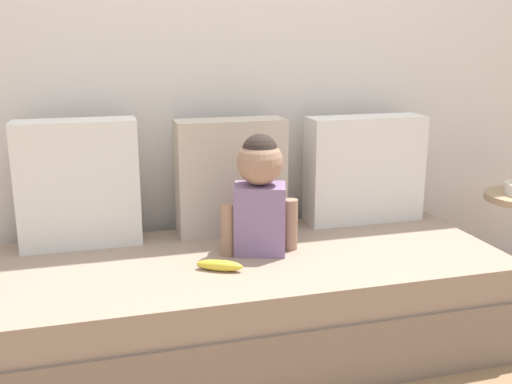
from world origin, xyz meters
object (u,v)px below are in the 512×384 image
throw_pillow_center (231,177)px  couch (250,302)px  toddler (260,192)px  banana (220,265)px  throw_pillow_left (78,184)px  throw_pillow_right (364,169)px

throw_pillow_center → couch: bearing=-90.0°
toddler → throw_pillow_center: bearing=99.8°
toddler → banana: 0.33m
throw_pillow_center → toddler: 0.28m
throw_pillow_left → toddler: size_ratio=1.08×
banana → throw_pillow_center: bearing=71.3°
throw_pillow_left → banana: bearing=-42.0°
throw_pillow_center → toddler: bearing=-80.2°
throw_pillow_center → banana: throw_pillow_center is taller
throw_pillow_left → throw_pillow_center: throw_pillow_left is taller
couch → throw_pillow_right: (0.62, 0.31, 0.43)m
throw_pillow_right → banana: size_ratio=3.10×
throw_pillow_left → throw_pillow_right: throw_pillow_left is taller
throw_pillow_left → toddler: 0.72m
toddler → banana: bearing=-142.5°
throw_pillow_center → throw_pillow_right: size_ratio=0.92×
couch → toddler: bearing=33.2°
couch → throw_pillow_center: throw_pillow_center is taller
couch → throw_pillow_left: throw_pillow_left is taller
throw_pillow_left → couch: bearing=-26.6°
banana → throw_pillow_left: bearing=138.0°
banana → toddler: bearing=37.5°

